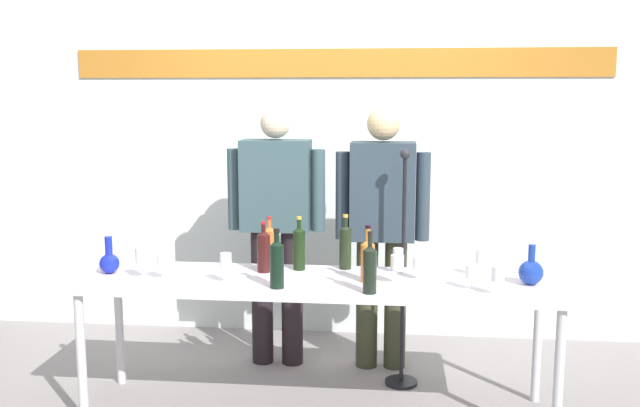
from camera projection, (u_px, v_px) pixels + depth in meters
back_wall at (338, 131)px, 5.12m from camera, size 5.43×0.11×3.00m
display_table at (317, 289)px, 3.87m from camera, size 2.61×0.63×0.77m
decanter_blue_left at (109, 262)px, 3.98m from camera, size 0.11×0.11×0.21m
decanter_blue_right at (531, 271)px, 3.75m from camera, size 0.13×0.13×0.22m
presenter_left at (276, 219)px, 4.56m from camera, size 0.63×0.22×1.68m
presenter_right at (382, 222)px, 4.49m from camera, size 0.60×0.22×1.69m
wine_bottle_0 at (368, 259)px, 3.79m from camera, size 0.08×0.08×0.31m
wine_bottle_1 at (370, 268)px, 3.58m from camera, size 0.07×0.07×0.32m
wine_bottle_2 at (277, 262)px, 3.67m from camera, size 0.07×0.07×0.31m
wine_bottle_3 at (269, 245)px, 4.11m from camera, size 0.07×0.07×0.30m
wine_bottle_4 at (299, 247)px, 4.05m from camera, size 0.07×0.07×0.31m
wine_bottle_5 at (345, 245)px, 4.07m from camera, size 0.07×0.07×0.32m
wine_bottle_6 at (264, 250)px, 4.00m from camera, size 0.07×0.07×0.29m
wine_glass_left_0 at (142, 256)px, 3.87m from camera, size 0.07×0.07×0.17m
wine_glass_left_1 at (163, 260)px, 3.84m from camera, size 0.07×0.07×0.15m
wine_glass_left_2 at (226, 262)px, 3.77m from camera, size 0.06×0.06×0.16m
wine_glass_right_0 at (419, 263)px, 3.85m from camera, size 0.07×0.07×0.13m
wine_glass_right_1 at (397, 263)px, 3.76m from camera, size 0.07×0.07×0.16m
wine_glass_right_2 at (498, 274)px, 3.54m from camera, size 0.07×0.07×0.15m
wine_glass_right_3 at (472, 272)px, 3.65m from camera, size 0.07×0.07×0.13m
wine_glass_right_4 at (482, 257)px, 3.90m from camera, size 0.06×0.06×0.15m
wine_glass_right_5 at (398, 256)px, 3.99m from camera, size 0.06×0.06×0.14m
microphone_stand at (402, 309)px, 4.29m from camera, size 0.20×0.20×1.45m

